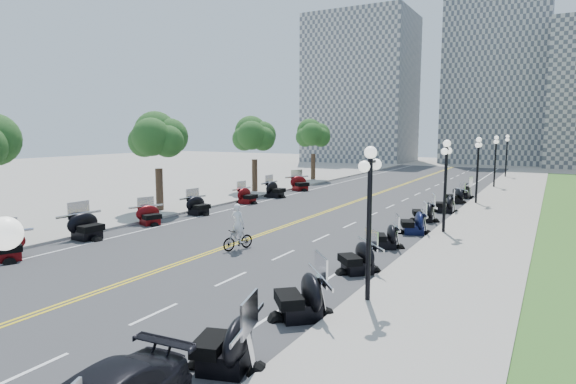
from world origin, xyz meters
The scene contains 54 objects.
ground centered at (0.00, 0.00, 0.00)m, with size 160.00×160.00×0.00m, color gray.
road centered at (0.00, 10.00, 0.00)m, with size 16.00×90.00×0.01m, color #333335.
centerline_yellow_a centered at (-0.12, 10.00, 0.01)m, with size 0.12×90.00×0.00m, color yellow.
centerline_yellow_b centered at (0.12, 10.00, 0.01)m, with size 0.12×90.00×0.00m, color yellow.
edge_line_north centered at (6.40, 10.00, 0.01)m, with size 0.12×90.00×0.00m, color white.
edge_line_south centered at (-6.40, 10.00, 0.01)m, with size 0.12×90.00×0.00m, color white.
lane_dash_2 centered at (3.20, -16.00, 0.01)m, with size 0.12×2.00×0.00m, color white.
lane_dash_3 centered at (3.20, -12.00, 0.01)m, with size 0.12×2.00×0.00m, color white.
lane_dash_4 centered at (3.20, -8.00, 0.01)m, with size 0.12×2.00×0.00m, color white.
lane_dash_5 centered at (3.20, -4.00, 0.01)m, with size 0.12×2.00×0.00m, color white.
lane_dash_6 centered at (3.20, 0.00, 0.01)m, with size 0.12×2.00×0.00m, color white.
lane_dash_7 centered at (3.20, 4.00, 0.01)m, with size 0.12×2.00×0.00m, color white.
lane_dash_8 centered at (3.20, 8.00, 0.01)m, with size 0.12×2.00×0.00m, color white.
lane_dash_9 centered at (3.20, 12.00, 0.01)m, with size 0.12×2.00×0.00m, color white.
lane_dash_10 centered at (3.20, 16.00, 0.01)m, with size 0.12×2.00×0.00m, color white.
lane_dash_11 centered at (3.20, 20.00, 0.01)m, with size 0.12×2.00×0.00m, color white.
lane_dash_12 centered at (3.20, 24.00, 0.01)m, with size 0.12×2.00×0.00m, color white.
lane_dash_13 centered at (3.20, 28.00, 0.01)m, with size 0.12×2.00×0.00m, color white.
lane_dash_14 centered at (3.20, 32.00, 0.01)m, with size 0.12×2.00×0.00m, color white.
lane_dash_15 centered at (3.20, 36.00, 0.01)m, with size 0.12×2.00×0.00m, color white.
lane_dash_16 centered at (3.20, 40.00, 0.01)m, with size 0.12×2.00×0.00m, color white.
lane_dash_17 centered at (3.20, 44.00, 0.01)m, with size 0.12×2.00×0.00m, color white.
lane_dash_18 centered at (3.20, 48.00, 0.01)m, with size 0.12×2.00×0.00m, color white.
lane_dash_19 centered at (3.20, 52.00, 0.01)m, with size 0.12×2.00×0.00m, color white.
sidewalk_north centered at (10.50, 10.00, 0.07)m, with size 5.00×90.00×0.15m, color #9E9991.
sidewalk_south centered at (-10.50, 10.00, 0.07)m, with size 5.00×90.00×0.15m, color #9E9991.
distant_block_a centered at (-18.00, 62.00, 13.00)m, with size 18.00×14.00×26.00m, color gray.
distant_block_b centered at (4.00, 68.00, 15.00)m, with size 16.00×12.00×30.00m, color gray.
street_lamp_1 centered at (8.60, -8.00, 2.60)m, with size 0.50×1.20×4.90m, color black, non-canonical shape.
street_lamp_2 centered at (8.60, 4.00, 2.60)m, with size 0.50×1.20×4.90m, color black, non-canonical shape.
street_lamp_3 centered at (8.60, 16.00, 2.60)m, with size 0.50×1.20×4.90m, color black, non-canonical shape.
street_lamp_4 centered at (8.60, 28.00, 2.60)m, with size 0.50×1.20×4.90m, color black, non-canonical shape.
street_lamp_5 centered at (8.60, 40.00, 2.60)m, with size 0.50×1.20×4.90m, color black, non-canonical shape.
tree_2 centered at (-10.00, 2.00, 4.75)m, with size 4.80×4.80×9.20m, color #235619, non-canonical shape.
tree_3 centered at (-10.00, 14.00, 4.75)m, with size 4.80×4.80×9.20m, color #235619, non-canonical shape.
tree_4 centered at (-10.00, 26.00, 4.75)m, with size 4.80×4.80×9.20m, color #235619, non-canonical shape.
motorcycle_n_2 centered at (7.16, -13.74, 0.74)m, with size 2.12×2.12×1.49m, color black, non-canonical shape.
motorcycle_n_3 centered at (7.25, -10.11, 0.77)m, with size 2.21×2.21×1.55m, color black, non-canonical shape.
motorcycle_n_4 centered at (7.08, -4.93, 0.70)m, with size 2.01×2.01×1.41m, color black, non-canonical shape.
motorcycle_n_5 centered at (6.79, -0.45, 0.65)m, with size 1.87×1.87×1.31m, color black, non-canonical shape.
motorcycle_n_6 centered at (7.14, 3.37, 0.71)m, with size 2.03×2.03×1.42m, color black, non-canonical shape.
motorcycle_n_7 centered at (6.76, 7.19, 0.70)m, with size 2.00×2.00×1.40m, color black, non-canonical shape.
motorcycle_n_8 centered at (7.26, 11.27, 0.68)m, with size 1.94×1.94×1.36m, color black, non-canonical shape.
motorcycle_n_9 centered at (7.08, 15.97, 0.66)m, with size 1.90×1.90×1.33m, color black, non-canonical shape.
motorcycle_n_10 centered at (7.09, 19.40, 0.74)m, with size 2.10×2.10×1.47m, color black, non-canonical shape.
motorcycle_s_3 centered at (-6.83, -10.56, 0.71)m, with size 2.04×2.04×1.43m, color #590A0C, non-canonical shape.
motorcycle_s_4 centered at (-7.26, -6.12, 0.78)m, with size 2.23×2.23×1.56m, color black, non-canonical shape.
motorcycle_s_5 centered at (-7.25, -1.70, 0.65)m, with size 1.87×1.87×1.31m, color #590A0C, non-canonical shape.
motorcycle_s_6 centered at (-6.96, 2.42, 0.70)m, with size 1.99×1.99×1.39m, color black, non-canonical shape.
motorcycle_s_7 centered at (-6.88, 8.12, 0.69)m, with size 1.98×1.98×1.39m, color #590A0C, non-canonical shape.
motorcycle_s_8 centered at (-6.71, 12.08, 0.76)m, with size 2.18×2.18×1.52m, color black, non-canonical shape.
motorcycle_s_9 centered at (-7.03, 17.19, 0.78)m, with size 2.22×2.22×1.55m, color #590A0C, non-canonical shape.
bicycle centered at (0.84, -4.17, 0.51)m, with size 0.48×1.69×1.02m, color #A51414.
cyclist_rider centered at (0.84, -4.17, 1.94)m, with size 0.68×0.44×1.86m, color silver.
Camera 1 is at (13.63, -22.34, 5.58)m, focal length 30.00 mm.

